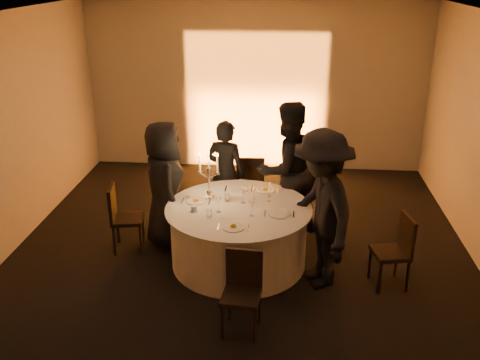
# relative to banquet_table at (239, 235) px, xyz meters

# --- Properties ---
(floor) EXTENTS (7.00, 7.00, 0.00)m
(floor) POSITION_rel_banquet_table_xyz_m (0.00, 0.00, -0.38)
(floor) COLOR black
(floor) RESTS_ON ground
(ceiling) EXTENTS (7.00, 7.00, 0.00)m
(ceiling) POSITION_rel_banquet_table_xyz_m (0.00, 0.00, 2.62)
(ceiling) COLOR white
(ceiling) RESTS_ON wall_back
(wall_back) EXTENTS (7.00, 0.00, 7.00)m
(wall_back) POSITION_rel_banquet_table_xyz_m (0.00, 3.50, 1.12)
(wall_back) COLOR beige
(wall_back) RESTS_ON floor
(wall_front) EXTENTS (7.00, 0.00, 7.00)m
(wall_front) POSITION_rel_banquet_table_xyz_m (0.00, -3.50, 1.12)
(wall_front) COLOR beige
(wall_front) RESTS_ON floor
(uplighter_fixture) EXTENTS (0.25, 0.12, 0.10)m
(uplighter_fixture) POSITION_rel_banquet_table_xyz_m (0.00, 3.20, -0.33)
(uplighter_fixture) COLOR black
(uplighter_fixture) RESTS_ON floor
(banquet_table) EXTENTS (1.80, 1.80, 0.77)m
(banquet_table) POSITION_rel_banquet_table_xyz_m (0.00, 0.00, 0.00)
(banquet_table) COLOR black
(banquet_table) RESTS_ON floor
(chair_left) EXTENTS (0.45, 0.45, 0.90)m
(chair_left) POSITION_rel_banquet_table_xyz_m (-1.55, 0.22, 0.12)
(chair_left) COLOR black
(chair_left) RESTS_ON floor
(chair_back_left) EXTENTS (0.42, 0.42, 0.94)m
(chair_back_left) POSITION_rel_banquet_table_xyz_m (0.05, 1.43, 0.14)
(chair_back_left) COLOR black
(chair_back_left) RESTS_ON floor
(chair_back_right) EXTENTS (0.55, 0.55, 0.91)m
(chair_back_right) POSITION_rel_banquet_table_xyz_m (0.85, 1.16, 0.13)
(chair_back_right) COLOR black
(chair_back_right) RESTS_ON floor
(chair_right) EXTENTS (0.46, 0.45, 0.88)m
(chair_right) POSITION_rel_banquet_table_xyz_m (1.87, -0.34, 0.11)
(chair_right) COLOR black
(chair_right) RESTS_ON floor
(chair_front) EXTENTS (0.42, 0.42, 0.87)m
(chair_front) POSITION_rel_banquet_table_xyz_m (0.15, -1.29, 0.10)
(chair_front) COLOR black
(chair_front) RESTS_ON floor
(guest_left) EXTENTS (0.82, 0.98, 1.71)m
(guest_left) POSITION_rel_banquet_table_xyz_m (-1.01, 0.42, 0.47)
(guest_left) COLOR black
(guest_left) RESTS_ON floor
(guest_back_left) EXTENTS (0.64, 0.50, 1.56)m
(guest_back_left) POSITION_rel_banquet_table_xyz_m (-0.28, 1.08, 0.40)
(guest_back_left) COLOR black
(guest_back_left) RESTS_ON floor
(guest_back_right) EXTENTS (1.16, 1.09, 1.88)m
(guest_back_right) POSITION_rel_banquet_table_xyz_m (0.58, 0.90, 0.56)
(guest_back_right) COLOR black
(guest_back_right) RESTS_ON floor
(guest_right) EXTENTS (1.07, 1.38, 1.89)m
(guest_right) POSITION_rel_banquet_table_xyz_m (0.97, -0.35, 0.56)
(guest_right) COLOR black
(guest_right) RESTS_ON floor
(plate_left) EXTENTS (0.36, 0.25, 0.08)m
(plate_left) POSITION_rel_banquet_table_xyz_m (-0.55, 0.12, 0.40)
(plate_left) COLOR white
(plate_left) RESTS_ON banquet_table
(plate_back_left) EXTENTS (0.36, 0.25, 0.01)m
(plate_back_left) POSITION_rel_banquet_table_xyz_m (-0.05, 0.55, 0.39)
(plate_back_left) COLOR white
(plate_back_left) RESTS_ON banquet_table
(plate_back_right) EXTENTS (0.36, 0.28, 0.08)m
(plate_back_right) POSITION_rel_banquet_table_xyz_m (0.29, 0.56, 0.40)
(plate_back_right) COLOR white
(plate_back_right) RESTS_ON banquet_table
(plate_right) EXTENTS (0.36, 0.27, 0.01)m
(plate_right) POSITION_rel_banquet_table_xyz_m (0.50, -0.15, 0.39)
(plate_right) COLOR white
(plate_right) RESTS_ON banquet_table
(plate_front) EXTENTS (0.36, 0.25, 0.08)m
(plate_front) POSITION_rel_banquet_table_xyz_m (-0.01, -0.55, 0.40)
(plate_front) COLOR white
(plate_front) RESTS_ON banquet_table
(coffee_cup) EXTENTS (0.11, 0.11, 0.07)m
(coffee_cup) POSITION_rel_banquet_table_xyz_m (-0.53, -0.15, 0.42)
(coffee_cup) COLOR white
(coffee_cup) RESTS_ON banquet_table
(candelabra) EXTENTS (0.28, 0.13, 0.66)m
(candelabra) POSITION_rel_banquet_table_xyz_m (-0.39, 0.25, 0.62)
(candelabra) COLOR silver
(candelabra) RESTS_ON banquet_table
(wine_glass_a) EXTENTS (0.07, 0.07, 0.19)m
(wine_glass_a) POSITION_rel_banquet_table_xyz_m (0.36, 0.36, 0.52)
(wine_glass_a) COLOR silver
(wine_glass_a) RESTS_ON banquet_table
(wine_glass_b) EXTENTS (0.07, 0.07, 0.19)m
(wine_glass_b) POSITION_rel_banquet_table_xyz_m (0.05, 0.13, 0.52)
(wine_glass_b) COLOR silver
(wine_glass_b) RESTS_ON banquet_table
(wine_glass_c) EXTENTS (0.07, 0.07, 0.19)m
(wine_glass_c) POSITION_rel_banquet_table_xyz_m (0.17, -0.23, 0.52)
(wine_glass_c) COLOR silver
(wine_glass_c) RESTS_ON banquet_table
(wine_glass_d) EXTENTS (0.07, 0.07, 0.19)m
(wine_glass_d) POSITION_rel_banquet_table_xyz_m (0.18, 0.24, 0.52)
(wine_glass_d) COLOR silver
(wine_glass_d) RESTS_ON banquet_table
(wine_glass_e) EXTENTS (0.07, 0.07, 0.19)m
(wine_glass_e) POSITION_rel_banquet_table_xyz_m (-0.23, -0.16, 0.52)
(wine_glass_e) COLOR silver
(wine_glass_e) RESTS_ON banquet_table
(wine_glass_f) EXTENTS (0.07, 0.07, 0.19)m
(wine_glass_f) POSITION_rel_banquet_table_xyz_m (0.36, 0.20, 0.52)
(wine_glass_f) COLOR silver
(wine_glass_f) RESTS_ON banquet_table
(tumbler_a) EXTENTS (0.07, 0.07, 0.09)m
(tumbler_a) POSITION_rel_banquet_table_xyz_m (-0.16, 0.18, 0.43)
(tumbler_a) COLOR silver
(tumbler_a) RESTS_ON banquet_table
(tumbler_b) EXTENTS (0.07, 0.07, 0.09)m
(tumbler_b) POSITION_rel_banquet_table_xyz_m (-0.32, -0.30, 0.43)
(tumbler_b) COLOR silver
(tumbler_b) RESTS_ON banquet_table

